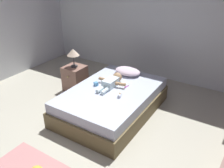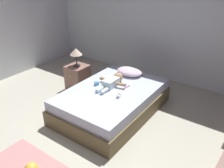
# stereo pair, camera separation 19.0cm
# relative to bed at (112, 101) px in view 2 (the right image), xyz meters

# --- Properties ---
(ground_plane) EXTENTS (8.00, 8.00, 0.00)m
(ground_plane) POSITION_rel_bed_xyz_m (0.23, -1.17, -0.21)
(ground_plane) COLOR #AFAC9A
(wall_behind_bed) EXTENTS (8.00, 0.12, 2.76)m
(wall_behind_bed) POSITION_rel_bed_xyz_m (0.23, 1.83, 1.17)
(wall_behind_bed) COLOR silver
(wall_behind_bed) RESTS_ON ground_plane
(bed) EXTENTS (1.27, 1.89, 0.44)m
(bed) POSITION_rel_bed_xyz_m (0.00, 0.00, 0.00)
(bed) COLOR brown
(bed) RESTS_ON ground_plane
(pillow) EXTENTS (0.49, 0.35, 0.13)m
(pillow) POSITION_rel_bed_xyz_m (-0.08, 0.67, 0.29)
(pillow) COLOR silver
(pillow) RESTS_ON bed
(baby) EXTENTS (0.52, 0.62, 0.16)m
(baby) POSITION_rel_bed_xyz_m (-0.08, 0.13, 0.29)
(baby) COLOR white
(baby) RESTS_ON bed
(toothbrush) EXTENTS (0.03, 0.12, 0.02)m
(toothbrush) POSITION_rel_bed_xyz_m (0.16, 0.22, 0.23)
(toothbrush) COLOR #B13F9D
(toothbrush) RESTS_ON bed
(nightstand) EXTENTS (0.39, 0.42, 0.50)m
(nightstand) POSITION_rel_bed_xyz_m (-1.07, 0.31, 0.03)
(nightstand) COLOR #855F52
(nightstand) RESTS_ON ground_plane
(lamp) EXTENTS (0.24, 0.24, 0.36)m
(lamp) POSITION_rel_bed_xyz_m (-1.07, 0.31, 0.56)
(lamp) COLOR #333338
(lamp) RESTS_ON nightstand
(toy_block) EXTENTS (0.08, 0.08, 0.06)m
(toy_block) POSITION_rel_bed_xyz_m (-0.30, -0.03, 0.25)
(toy_block) COLOR #569BCE
(toy_block) RESTS_ON bed
(baby_bottle) EXTENTS (0.08, 0.12, 0.07)m
(baby_bottle) POSITION_rel_bed_xyz_m (0.23, -0.13, 0.25)
(baby_bottle) COLOR white
(baby_bottle) RESTS_ON bed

